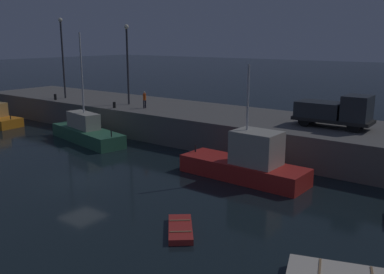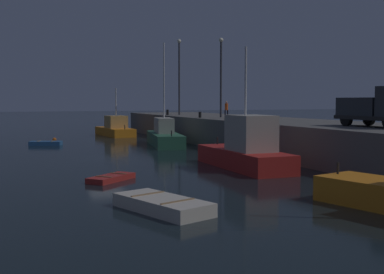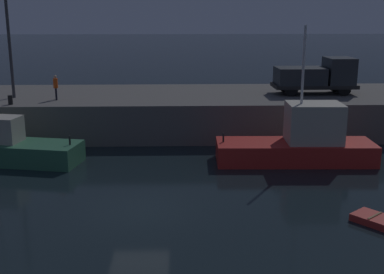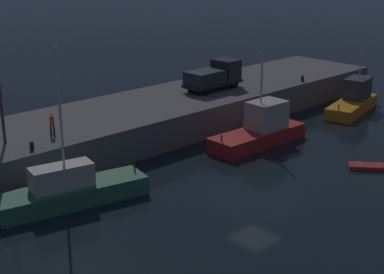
{
  "view_description": "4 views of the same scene",
  "coord_description": "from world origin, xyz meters",
  "px_view_note": "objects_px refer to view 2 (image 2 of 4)",
  "views": [
    {
      "loc": [
        21.46,
        -16.61,
        8.92
      ],
      "look_at": [
        3.56,
        7.18,
        2.06
      ],
      "focal_mm": 39.98,
      "sensor_mm": 36.0,
      "label": 1
    },
    {
      "loc": [
        34.76,
        -7.91,
        4.15
      ],
      "look_at": [
        0.83,
        6.27,
        1.43
      ],
      "focal_mm": 46.21,
      "sensor_mm": 36.0,
      "label": 2
    },
    {
      "loc": [
        1.64,
        -19.58,
        8.12
      ],
      "look_at": [
        2.43,
        6.45,
        1.52
      ],
      "focal_mm": 46.87,
      "sensor_mm": 36.0,
      "label": 3
    },
    {
      "loc": [
        -24.84,
        -20.44,
        14.61
      ],
      "look_at": [
        2.47,
        8.13,
        1.55
      ],
      "focal_mm": 54.06,
      "sensor_mm": 36.0,
      "label": 4
    }
  ],
  "objects_px": {
    "lamp_post_west": "(179,71)",
    "dockworker": "(226,109)",
    "dinghy_orange_near": "(46,143)",
    "mooring_buoy_near": "(54,140)",
    "rowboat_white_mid": "(162,205)",
    "dinghy_red_small": "(111,178)",
    "bollard_west": "(168,112)",
    "utility_truck": "(381,107)",
    "fishing_boat_white": "(246,150)",
    "fishing_boat_blue": "(115,129)",
    "fishing_trawler_red": "(165,136)",
    "bollard_central": "(200,115)",
    "lamp_post_east": "(221,71)"
  },
  "relations": [
    {
      "from": "lamp_post_west",
      "to": "dockworker",
      "type": "xyz_separation_m",
      "value": [
        11.95,
        0.04,
        -4.07
      ]
    },
    {
      "from": "dinghy_orange_near",
      "to": "mooring_buoy_near",
      "type": "xyz_separation_m",
      "value": [
        -4.04,
        1.29,
        0.01
      ]
    },
    {
      "from": "rowboat_white_mid",
      "to": "dinghy_red_small",
      "type": "bearing_deg",
      "value": -179.12
    },
    {
      "from": "dockworker",
      "to": "bollard_west",
      "type": "distance_m",
      "value": 11.72
    },
    {
      "from": "mooring_buoy_near",
      "to": "utility_truck",
      "type": "relative_size",
      "value": 0.07
    },
    {
      "from": "fishing_boat_white",
      "to": "mooring_buoy_near",
      "type": "relative_size",
      "value": 21.69
    },
    {
      "from": "fishing_boat_blue",
      "to": "lamp_post_west",
      "type": "height_order",
      "value": "lamp_post_west"
    },
    {
      "from": "fishing_trawler_red",
      "to": "utility_truck",
      "type": "height_order",
      "value": "fishing_trawler_red"
    },
    {
      "from": "dinghy_red_small",
      "to": "bollard_west",
      "type": "xyz_separation_m",
      "value": [
        -27.52,
        13.05,
        2.68
      ]
    },
    {
      "from": "fishing_boat_white",
      "to": "dinghy_red_small",
      "type": "distance_m",
      "value": 8.83
    },
    {
      "from": "dinghy_red_small",
      "to": "bollard_central",
      "type": "distance_m",
      "value": 22.67
    },
    {
      "from": "rowboat_white_mid",
      "to": "lamp_post_east",
      "type": "relative_size",
      "value": 0.58
    },
    {
      "from": "fishing_trawler_red",
      "to": "dinghy_orange_near",
      "type": "bearing_deg",
      "value": -113.28
    },
    {
      "from": "utility_truck",
      "to": "bollard_central",
      "type": "height_order",
      "value": "utility_truck"
    },
    {
      "from": "fishing_boat_blue",
      "to": "fishing_boat_white",
      "type": "relative_size",
      "value": 0.92
    },
    {
      "from": "lamp_post_west",
      "to": "bollard_central",
      "type": "relative_size",
      "value": 15.1
    },
    {
      "from": "rowboat_white_mid",
      "to": "dockworker",
      "type": "height_order",
      "value": "dockworker"
    },
    {
      "from": "fishing_boat_white",
      "to": "lamp_post_west",
      "type": "distance_m",
      "value": 27.9
    },
    {
      "from": "dinghy_red_small",
      "to": "bollard_west",
      "type": "height_order",
      "value": "bollard_west"
    },
    {
      "from": "dinghy_red_small",
      "to": "rowboat_white_mid",
      "type": "bearing_deg",
      "value": 0.88
    },
    {
      "from": "bollard_central",
      "to": "fishing_boat_white",
      "type": "bearing_deg",
      "value": -14.43
    },
    {
      "from": "fishing_boat_blue",
      "to": "bollard_west",
      "type": "xyz_separation_m",
      "value": [
        4.52,
        4.93,
        2.0
      ]
    },
    {
      "from": "fishing_boat_blue",
      "to": "rowboat_white_mid",
      "type": "height_order",
      "value": "fishing_boat_blue"
    },
    {
      "from": "rowboat_white_mid",
      "to": "lamp_post_east",
      "type": "distance_m",
      "value": 31.49
    },
    {
      "from": "fishing_boat_white",
      "to": "mooring_buoy_near",
      "type": "bearing_deg",
      "value": -161.92
    },
    {
      "from": "lamp_post_east",
      "to": "dockworker",
      "type": "relative_size",
      "value": 4.88
    },
    {
      "from": "utility_truck",
      "to": "mooring_buoy_near",
      "type": "bearing_deg",
      "value": -150.23
    },
    {
      "from": "lamp_post_east",
      "to": "bollard_west",
      "type": "height_order",
      "value": "lamp_post_east"
    },
    {
      "from": "dinghy_orange_near",
      "to": "utility_truck",
      "type": "bearing_deg",
      "value": 35.85
    },
    {
      "from": "dinghy_orange_near",
      "to": "dockworker",
      "type": "xyz_separation_m",
      "value": [
        6.54,
        15.48,
        3.23
      ]
    },
    {
      "from": "mooring_buoy_near",
      "to": "lamp_post_east",
      "type": "distance_m",
      "value": 18.21
    },
    {
      "from": "fishing_boat_white",
      "to": "rowboat_white_mid",
      "type": "height_order",
      "value": "fishing_boat_white"
    },
    {
      "from": "bollard_west",
      "to": "dockworker",
      "type": "bearing_deg",
      "value": 7.85
    },
    {
      "from": "bollard_west",
      "to": "bollard_central",
      "type": "distance_m",
      "value": 9.17
    },
    {
      "from": "lamp_post_east",
      "to": "fishing_boat_blue",
      "type": "bearing_deg",
      "value": -150.55
    },
    {
      "from": "dinghy_red_small",
      "to": "bollard_central",
      "type": "height_order",
      "value": "bollard_central"
    },
    {
      "from": "mooring_buoy_near",
      "to": "lamp_post_west",
      "type": "height_order",
      "value": "lamp_post_west"
    },
    {
      "from": "bollard_central",
      "to": "dinghy_orange_near",
      "type": "bearing_deg",
      "value": -106.48
    },
    {
      "from": "fishing_boat_white",
      "to": "rowboat_white_mid",
      "type": "xyz_separation_m",
      "value": [
        9.05,
        -8.55,
        -0.89
      ]
    },
    {
      "from": "mooring_buoy_near",
      "to": "lamp_post_east",
      "type": "bearing_deg",
      "value": 63.27
    },
    {
      "from": "fishing_trawler_red",
      "to": "utility_truck",
      "type": "xyz_separation_m",
      "value": [
        19.59,
        7.15,
        2.87
      ]
    },
    {
      "from": "mooring_buoy_near",
      "to": "utility_truck",
      "type": "bearing_deg",
      "value": 29.77
    },
    {
      "from": "utility_truck",
      "to": "lamp_post_west",
      "type": "bearing_deg",
      "value": -176.34
    },
    {
      "from": "mooring_buoy_near",
      "to": "bollard_west",
      "type": "bearing_deg",
      "value": 94.62
    },
    {
      "from": "lamp_post_west",
      "to": "bollard_central",
      "type": "xyz_separation_m",
      "value": [
        9.52,
        -1.57,
        -4.7
      ]
    },
    {
      "from": "lamp_post_west",
      "to": "utility_truck",
      "type": "relative_size",
      "value": 1.52
    },
    {
      "from": "fishing_trawler_red",
      "to": "bollard_central",
      "type": "bearing_deg",
      "value": 94.2
    },
    {
      "from": "lamp_post_east",
      "to": "bollard_west",
      "type": "bearing_deg",
      "value": -163.9
    },
    {
      "from": "fishing_trawler_red",
      "to": "lamp_post_east",
      "type": "relative_size",
      "value": 1.22
    },
    {
      "from": "fishing_trawler_red",
      "to": "bollard_west",
      "type": "bearing_deg",
      "value": 158.56
    }
  ]
}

